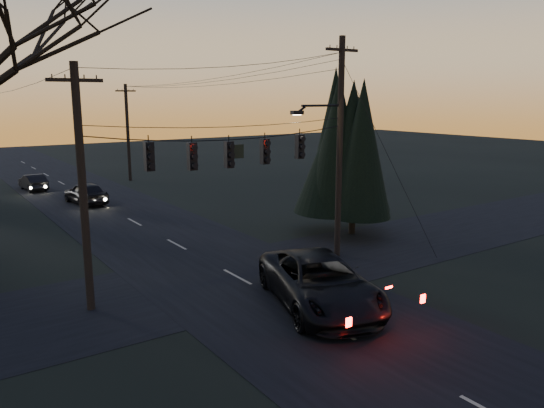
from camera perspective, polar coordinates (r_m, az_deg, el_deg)
ground_plane at (r=15.33m, az=16.77°, el=-17.78°), size 160.00×160.00×0.00m
main_road at (r=30.99m, az=-13.29°, el=-2.61°), size 8.00×120.00×0.02m
cross_road at (r=22.31m, az=-3.77°, el=-7.84°), size 60.00×7.00×0.02m
utility_pole_right at (r=25.41m, az=6.99°, el=-5.50°), size 5.00×0.30×10.00m
utility_pole_left at (r=20.13m, az=-18.87°, el=-10.66°), size 1.80×0.30×8.50m
utility_pole_far_r at (r=49.45m, az=-14.99°, el=2.47°), size 1.80×0.30×8.50m
span_signal_assembly at (r=21.05m, az=-4.52°, el=5.54°), size 11.50×0.44×1.63m
evergreen_right at (r=28.65m, az=8.84°, el=5.83°), size 4.37×4.37×8.08m
suv_near at (r=19.05m, az=5.16°, el=-8.42°), size 4.90×7.14×1.81m
sedan_oncoming_a at (r=39.27m, az=-19.39°, el=1.10°), size 2.27×4.68×1.54m
sedan_oncoming_b at (r=46.74m, az=-24.31°, el=2.13°), size 1.67×3.98×1.28m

